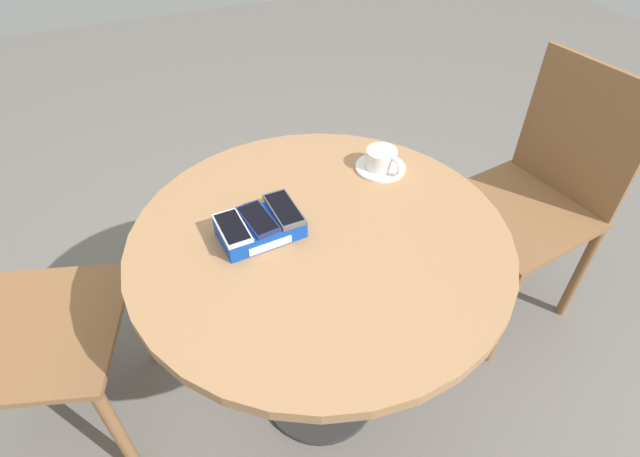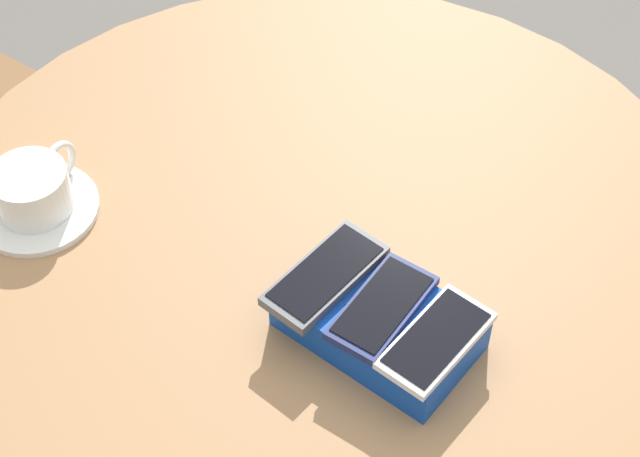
% 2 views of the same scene
% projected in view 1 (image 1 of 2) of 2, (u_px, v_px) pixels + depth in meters
% --- Properties ---
extents(ground_plane, '(8.00, 8.00, 0.00)m').
position_uv_depth(ground_plane, '(320.00, 391.00, 1.74)').
color(ground_plane, slate).
extents(round_table, '(0.95, 0.95, 0.74)m').
position_uv_depth(round_table, '(320.00, 267.00, 1.32)').
color(round_table, '#2D2D2D').
rests_on(round_table, ground_plane).
extents(phone_box, '(0.21, 0.14, 0.05)m').
position_uv_depth(phone_box, '(260.00, 228.00, 1.22)').
color(phone_box, '#0F42AD').
rests_on(phone_box, round_table).
extents(phone_white, '(0.07, 0.13, 0.01)m').
position_uv_depth(phone_white, '(232.00, 228.00, 1.18)').
color(phone_white, silver).
rests_on(phone_white, phone_box).
extents(phone_navy, '(0.08, 0.14, 0.01)m').
position_uv_depth(phone_navy, '(258.00, 219.00, 1.20)').
color(phone_navy, navy).
rests_on(phone_navy, phone_box).
extents(phone_gray, '(0.07, 0.14, 0.01)m').
position_uv_depth(phone_gray, '(284.00, 209.00, 1.23)').
color(phone_gray, '#515156').
rests_on(phone_gray, phone_box).
extents(saucer, '(0.15, 0.15, 0.01)m').
position_uv_depth(saucer, '(380.00, 167.00, 1.45)').
color(saucer, white).
rests_on(saucer, round_table).
extents(coffee_cup, '(0.09, 0.12, 0.06)m').
position_uv_depth(coffee_cup, '(382.00, 159.00, 1.42)').
color(coffee_cup, white).
rests_on(coffee_cup, saucer).
extents(chair_near_window, '(0.51, 0.51, 0.95)m').
position_uv_depth(chair_near_window, '(534.00, 197.00, 1.74)').
color(chair_near_window, brown).
rests_on(chair_near_window, ground_plane).
extents(chair_far_side, '(0.57, 0.57, 0.83)m').
position_uv_depth(chair_far_side, '(10.00, 333.00, 1.36)').
color(chair_far_side, brown).
rests_on(chair_far_side, ground_plane).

